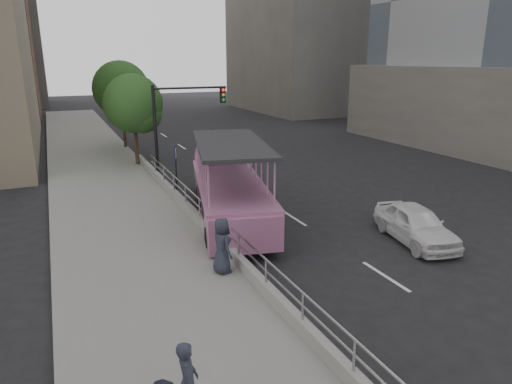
{
  "coord_description": "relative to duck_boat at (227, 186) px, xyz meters",
  "views": [
    {
      "loc": [
        -7.95,
        -12.13,
        6.51
      ],
      "look_at": [
        -1.49,
        2.32,
        1.89
      ],
      "focal_mm": 32.0,
      "sensor_mm": 36.0,
      "label": 1
    }
  ],
  "objects": [
    {
      "name": "ground",
      "position": [
        1.37,
        -5.64,
        -1.27
      ],
      "size": [
        160.0,
        160.0,
        0.0
      ],
      "primitive_type": "plane",
      "color": "black"
    },
    {
      "name": "sidewalk",
      "position": [
        -4.38,
        4.36,
        -1.12
      ],
      "size": [
        5.5,
        80.0,
        0.3
      ],
      "primitive_type": "cube",
      "color": "gray",
      "rests_on": "ground"
    },
    {
      "name": "kerb_wall",
      "position": [
        -1.75,
        -3.64,
        -0.79
      ],
      "size": [
        0.24,
        30.0,
        0.36
      ],
      "primitive_type": "cube",
      "color": "#9E9E99",
      "rests_on": "sidewalk"
    },
    {
      "name": "guardrail",
      "position": [
        -1.75,
        -3.64,
        -0.12
      ],
      "size": [
        0.07,
        22.0,
        0.71
      ],
      "color": "#ACACB1",
      "rests_on": "kerb_wall"
    },
    {
      "name": "duck_boat",
      "position": [
        0.0,
        0.0,
        0.0
      ],
      "size": [
        4.81,
        10.55,
        3.41
      ],
      "color": "black",
      "rests_on": "ground"
    },
    {
      "name": "car",
      "position": [
        5.19,
        -5.8,
        -0.58
      ],
      "size": [
        2.36,
        4.26,
        1.37
      ],
      "primitive_type": "imported",
      "rotation": [
        0.0,
        0.0,
        -0.19
      ],
      "color": "white",
      "rests_on": "ground"
    },
    {
      "name": "pedestrian_near",
      "position": [
        -4.93,
        -11.15,
        -0.18
      ],
      "size": [
        0.49,
        0.64,
        1.57
      ],
      "primitive_type": "imported",
      "rotation": [
        0.0,
        0.0,
        1.35
      ],
      "color": "#2A2E3D",
      "rests_on": "sidewalk"
    },
    {
      "name": "pedestrian_far",
      "position": [
        -2.37,
        -5.84,
        -0.11
      ],
      "size": [
        0.65,
        0.9,
        1.72
      ],
      "primitive_type": "imported",
      "rotation": [
        0.0,
        0.0,
        1.7
      ],
      "color": "#2A2E3D",
      "rests_on": "sidewalk"
    },
    {
      "name": "parking_sign",
      "position": [
        -1.27,
        3.79,
        0.33
      ],
      "size": [
        0.22,
        0.53,
        2.51
      ],
      "color": "black",
      "rests_on": "ground"
    },
    {
      "name": "traffic_signal",
      "position": [
        -0.34,
        6.86,
        2.23
      ],
      "size": [
        4.2,
        0.32,
        5.2
      ],
      "color": "black",
      "rests_on": "ground"
    },
    {
      "name": "street_tree_near",
      "position": [
        -1.94,
        10.29,
        2.55
      ],
      "size": [
        3.52,
        3.52,
        5.72
      ],
      "color": "#342417",
      "rests_on": "ground"
    },
    {
      "name": "street_tree_far",
      "position": [
        -1.74,
        16.29,
        3.04
      ],
      "size": [
        3.97,
        3.97,
        6.45
      ],
      "color": "#342417",
      "rests_on": "ground"
    }
  ]
}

